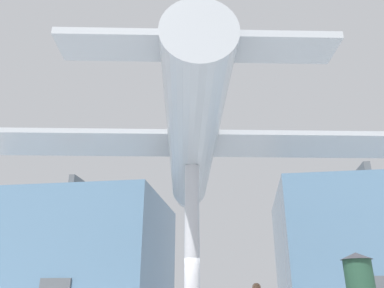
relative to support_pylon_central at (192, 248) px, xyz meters
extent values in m
cube|color=slate|center=(-8.79, 13.28, 1.07)|extent=(9.59, 10.19, 7.84)
cube|color=#51565B|center=(-8.79, 13.28, 5.29)|extent=(0.36, 9.68, 0.60)
cube|color=slate|center=(8.79, 13.28, 1.07)|extent=(9.59, 10.19, 7.84)
cube|color=#51565B|center=(8.79, 13.28, 5.29)|extent=(0.36, 9.68, 0.60)
cylinder|color=#B7B7BC|center=(0.00, 0.00, 0.00)|extent=(0.51, 0.51, 5.69)
cylinder|color=#B2B7BC|center=(0.00, 0.00, 3.72)|extent=(3.81, 12.93, 1.74)
cube|color=#B2B7BC|center=(0.00, 0.00, 3.72)|extent=(20.09, 5.45, 0.18)
cube|color=#B2B7BC|center=(0.92, -5.56, 3.85)|extent=(6.48, 2.03, 0.18)
cube|color=#B2B7BC|center=(0.92, -5.56, 4.93)|extent=(0.36, 1.11, 2.08)
cone|color=#B2B7BC|center=(-1.14, 6.89, 3.72)|extent=(1.65, 1.37, 1.48)
sphere|color=black|center=(-1.26, 7.63, 3.72)|extent=(0.44, 0.44, 0.44)
sphere|color=brown|center=(2.03, -0.51, -1.26)|extent=(0.26, 0.26, 0.26)
cone|color=#2D2D33|center=(5.00, -0.56, -0.39)|extent=(0.92, 0.92, 0.20)
camera|label=1|loc=(1.78, -12.66, -1.52)|focal=35.00mm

